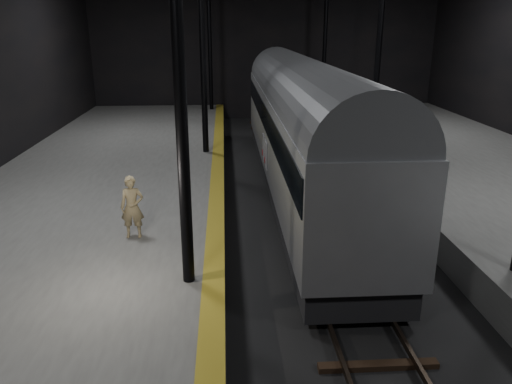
{
  "coord_description": "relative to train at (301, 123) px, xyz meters",
  "views": [
    {
      "loc": [
        -2.93,
        -14.06,
        6.44
      ],
      "look_at": [
        -2.09,
        -0.86,
        2.0
      ],
      "focal_mm": 35.0,
      "sensor_mm": 36.0,
      "label": 1
    }
  ],
  "objects": [
    {
      "name": "train",
      "position": [
        0.0,
        0.0,
        0.0
      ],
      "size": [
        2.91,
        19.4,
        5.18
      ],
      "color": "#9EA1A6",
      "rests_on": "ground"
    },
    {
      "name": "woman",
      "position": [
        -5.43,
        -6.18,
        -1.04
      ],
      "size": [
        0.63,
        0.43,
        1.7
      ],
      "primitive_type": "imported",
      "rotation": [
        0.0,
        0.0,
        0.03
      ],
      "color": "tan",
      "rests_on": "platform_left"
    },
    {
      "name": "platform_left",
      "position": [
        -7.5,
        -4.72,
        -2.39
      ],
      "size": [
        9.0,
        43.8,
        1.0
      ],
      "primitive_type": "cube",
      "color": "#51514F",
      "rests_on": "ground"
    },
    {
      "name": "ground",
      "position": [
        0.0,
        -4.72,
        -2.89
      ],
      "size": [
        44.0,
        44.0,
        0.0
      ],
      "primitive_type": "plane",
      "color": "black",
      "rests_on": "ground"
    },
    {
      "name": "tactile_strip",
      "position": [
        -3.25,
        -4.72,
        -1.89
      ],
      "size": [
        0.5,
        43.8,
        0.01
      ],
      "primitive_type": "cube",
      "color": "olive",
      "rests_on": "platform_left"
    },
    {
      "name": "track",
      "position": [
        0.0,
        -4.72,
        -2.82
      ],
      "size": [
        2.4,
        43.0,
        0.24
      ],
      "color": "#3F3328",
      "rests_on": "ground"
    }
  ]
}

